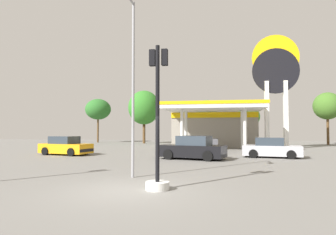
{
  "coord_description": "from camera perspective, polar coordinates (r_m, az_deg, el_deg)",
  "views": [
    {
      "loc": [
        2.97,
        -9.51,
        2.06
      ],
      "look_at": [
        -1.47,
        15.64,
        3.08
      ],
      "focal_mm": 31.13,
      "sensor_mm": 36.0,
      "label": 1
    }
  ],
  "objects": [
    {
      "name": "car_2",
      "position": [
        20.17,
        4.81,
        -6.07
      ],
      "size": [
        4.8,
        2.91,
        1.6
      ],
      "color": "black",
      "rests_on": "ground"
    },
    {
      "name": "tree_0",
      "position": [
        46.65,
        -13.53,
        1.55
      ],
      "size": [
        3.94,
        3.94,
        6.76
      ],
      "color": "brown",
      "rests_on": "ground"
    },
    {
      "name": "tree_4",
      "position": [
        44.01,
        28.74,
        1.97
      ],
      "size": [
        3.57,
        3.57,
        6.94
      ],
      "color": "brown",
      "rests_on": "ground"
    },
    {
      "name": "car_1",
      "position": [
        24.85,
        -19.42,
        -5.36
      ],
      "size": [
        4.43,
        2.59,
        1.49
      ],
      "color": "black",
      "rests_on": "ground"
    },
    {
      "name": "car_0",
      "position": [
        22.55,
        19.57,
        -5.72
      ],
      "size": [
        4.27,
        2.33,
        1.45
      ],
      "color": "black",
      "rests_on": "ground"
    },
    {
      "name": "tree_1",
      "position": [
        42.43,
        -4.71,
        1.94
      ],
      "size": [
        4.58,
        4.58,
        7.66
      ],
      "color": "brown",
      "rests_on": "ground"
    },
    {
      "name": "traffic_signal_1",
      "position": [
        10.01,
        -2.03,
        -4.37
      ],
      "size": [
        0.81,
        0.81,
        4.95
      ],
      "color": "silver",
      "rests_on": "ground"
    },
    {
      "name": "ground_plane",
      "position": [
        10.17,
        -7.38,
        -13.94
      ],
      "size": [
        90.0,
        90.0,
        0.0
      ],
      "primitive_type": "plane",
      "color": "slate",
      "rests_on": "ground"
    },
    {
      "name": "tree_3",
      "position": [
        43.03,
        15.46,
        0.14
      ],
      "size": [
        3.2,
        3.2,
        5.43
      ],
      "color": "brown",
      "rests_on": "ground"
    },
    {
      "name": "tree_2",
      "position": [
        41.48,
        7.56,
        1.63
      ],
      "size": [
        3.03,
        3.03,
        6.18
      ],
      "color": "brown",
      "rests_on": "ground"
    },
    {
      "name": "corner_streetlamp",
      "position": [
        12.63,
        -7.08,
        8.96
      ],
      "size": [
        0.24,
        1.48,
        7.6
      ],
      "color": "gray",
      "rests_on": "ground"
    },
    {
      "name": "gas_station",
      "position": [
        34.54,
        9.03,
        -1.8
      ],
      "size": [
        9.88,
        12.08,
        4.64
      ],
      "color": "gray",
      "rests_on": "ground"
    },
    {
      "name": "station_pole_sign",
      "position": [
        32.45,
        20.33,
        7.6
      ],
      "size": [
        4.72,
        0.56,
        11.88
      ],
      "color": "white",
      "rests_on": "ground"
    }
  ]
}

